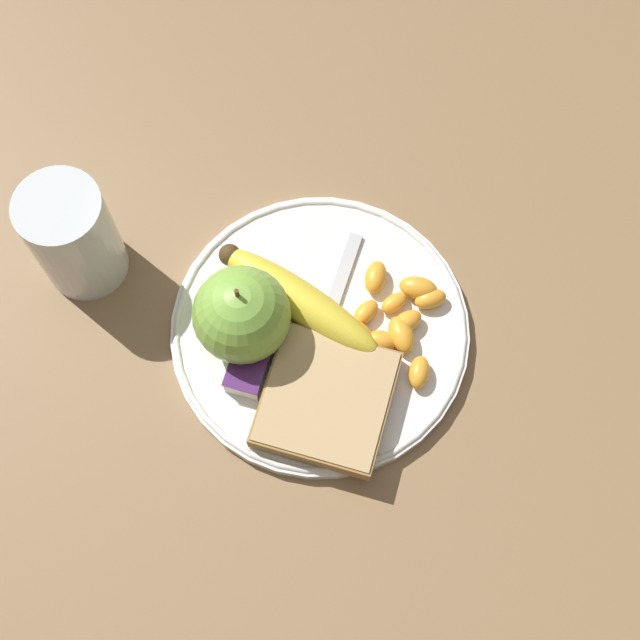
{
  "coord_description": "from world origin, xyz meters",
  "views": [
    {
      "loc": [
        0.27,
        0.08,
        0.74
      ],
      "look_at": [
        0.0,
        0.0,
        0.03
      ],
      "focal_mm": 50.0,
      "sensor_mm": 36.0,
      "label": 1
    }
  ],
  "objects_px": {
    "juice_glass": "(74,238)",
    "bread_slice": "(327,399)",
    "apple": "(242,315)",
    "banana": "(297,299)",
    "plate": "(320,330)",
    "jam_packet": "(247,373)",
    "fork": "(325,327)"
  },
  "relations": [
    {
      "from": "plate",
      "to": "apple",
      "type": "xyz_separation_m",
      "value": [
        0.02,
        -0.06,
        0.05
      ]
    },
    {
      "from": "banana",
      "to": "bread_slice",
      "type": "relative_size",
      "value": 1.51
    },
    {
      "from": "plate",
      "to": "bread_slice",
      "type": "xyz_separation_m",
      "value": [
        0.06,
        0.02,
        0.02
      ]
    },
    {
      "from": "apple",
      "to": "fork",
      "type": "xyz_separation_m",
      "value": [
        -0.02,
        0.07,
        -0.04
      ]
    },
    {
      "from": "plate",
      "to": "fork",
      "type": "xyz_separation_m",
      "value": [
        -0.0,
        0.0,
        0.01
      ]
    },
    {
      "from": "juice_glass",
      "to": "fork",
      "type": "bearing_deg",
      "value": 88.69
    },
    {
      "from": "apple",
      "to": "bread_slice",
      "type": "distance_m",
      "value": 0.1
    },
    {
      "from": "bread_slice",
      "to": "juice_glass",
      "type": "bearing_deg",
      "value": -105.94
    },
    {
      "from": "bread_slice",
      "to": "jam_packet",
      "type": "xyz_separation_m",
      "value": [
        -0.0,
        -0.07,
        -0.0
      ]
    },
    {
      "from": "juice_glass",
      "to": "bread_slice",
      "type": "bearing_deg",
      "value": 74.06
    },
    {
      "from": "apple",
      "to": "bread_slice",
      "type": "relative_size",
      "value": 0.83
    },
    {
      "from": "juice_glass",
      "to": "apple",
      "type": "distance_m",
      "value": 0.16
    },
    {
      "from": "juice_glass",
      "to": "fork",
      "type": "xyz_separation_m",
      "value": [
        0.01,
        0.23,
        -0.04
      ]
    },
    {
      "from": "plate",
      "to": "juice_glass",
      "type": "bearing_deg",
      "value": -91.69
    },
    {
      "from": "apple",
      "to": "jam_packet",
      "type": "bearing_deg",
      "value": 20.67
    },
    {
      "from": "apple",
      "to": "banana",
      "type": "relative_size",
      "value": 0.55
    },
    {
      "from": "plate",
      "to": "jam_packet",
      "type": "relative_size",
      "value": 6.91
    },
    {
      "from": "juice_glass",
      "to": "jam_packet",
      "type": "relative_size",
      "value": 2.92
    },
    {
      "from": "plate",
      "to": "apple",
      "type": "relative_size",
      "value": 2.86
    },
    {
      "from": "juice_glass",
      "to": "fork",
      "type": "relative_size",
      "value": 0.69
    },
    {
      "from": "bread_slice",
      "to": "banana",
      "type": "bearing_deg",
      "value": -147.8
    },
    {
      "from": "juice_glass",
      "to": "banana",
      "type": "bearing_deg",
      "value": 92.08
    },
    {
      "from": "banana",
      "to": "apple",
      "type": "bearing_deg",
      "value": -45.99
    },
    {
      "from": "apple",
      "to": "banana",
      "type": "height_order",
      "value": "apple"
    },
    {
      "from": "banana",
      "to": "juice_glass",
      "type": "bearing_deg",
      "value": -87.92
    },
    {
      "from": "apple",
      "to": "fork",
      "type": "distance_m",
      "value": 0.08
    },
    {
      "from": "bread_slice",
      "to": "jam_packet",
      "type": "height_order",
      "value": "same"
    },
    {
      "from": "bread_slice",
      "to": "fork",
      "type": "bearing_deg",
      "value": -162.68
    },
    {
      "from": "apple",
      "to": "bread_slice",
      "type": "xyz_separation_m",
      "value": [
        0.04,
        0.09,
        -0.03
      ]
    },
    {
      "from": "banana",
      "to": "jam_packet",
      "type": "xyz_separation_m",
      "value": [
        0.07,
        -0.02,
        -0.01
      ]
    },
    {
      "from": "plate",
      "to": "jam_packet",
      "type": "bearing_deg",
      "value": -38.03
    },
    {
      "from": "fork",
      "to": "apple",
      "type": "bearing_deg",
      "value": -68.57
    }
  ]
}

